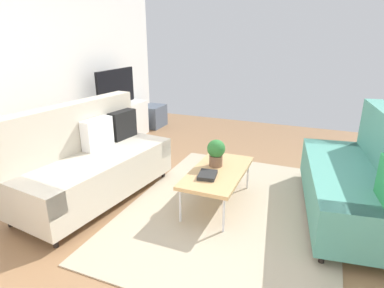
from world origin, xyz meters
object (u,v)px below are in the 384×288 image
Objects in this scene: couch_beige at (91,161)px; bottle_0 at (103,106)px; tv at (116,89)px; vase_0 at (92,107)px; tv_console at (118,124)px; potted_plant at (216,152)px; coffee_table at (218,173)px; storage_trunk at (153,116)px; table_book_0 at (207,175)px; couch_green at (360,179)px.

couch_beige is 10.33× the size of bottle_0.
tv reaches higher than couch_beige.
tv_console is at bearing -4.93° from vase_0.
bottle_0 is (0.95, 2.25, 0.14)m from potted_plant.
tv_console is (1.47, 2.35, -0.07)m from coffee_table.
tv reaches higher than storage_trunk.
couch_beige is at bearing -153.69° from tv.
potted_plant is (-2.46, -2.19, 0.37)m from storage_trunk.
couch_beige is 1.42× the size of tv_console.
potted_plant is at bearing 116.75° from couch_beige.
bottle_0 reaches higher than table_book_0.
tv is (1.85, 0.91, 0.51)m from couch_beige.
coffee_table is at bearing -138.80° from storage_trunk.
coffee_table is at bearing -122.28° from tv.
coffee_table is 2.78m from tv_console.
storage_trunk is 1.67× the size of potted_plant.
storage_trunk is at bearing -157.39° from couch_beige.
couch_beige is 6.39× the size of potted_plant.
storage_trunk is (1.10, -0.08, -0.73)m from tv.
vase_0 is 1.02× the size of bottle_0.
potted_plant is (0.49, -1.36, 0.15)m from couch_beige.
tv is 1.32m from storage_trunk.
tv_console is (1.85, 0.93, -0.13)m from couch_beige.
table_book_0 is at bearing 104.10° from couch_beige.
coffee_table is at bearing 93.84° from couch_green.
tv_console is at bearing 54.02° from table_book_0.
potted_plant reaches higher than table_book_0.
couch_green is 10.14× the size of vase_0.
potted_plant is 1.58× the size of vase_0.
couch_beige is 10.08× the size of vase_0.
storage_trunk is 3.31m from potted_plant.
couch_green is at bearing -107.41° from tv.
couch_green is at bearing -78.22° from coffee_table.
tv is 0.62m from vase_0.
couch_beige reaches higher than tv_console.
bottle_0 is at bearing -141.31° from couch_beige.
storage_trunk is at bearing 38.48° from table_book_0.
potted_plant is 2.47m from vase_0.
coffee_table is 4.58× the size of table_book_0.
couch_beige is 1.47m from coffee_table.
couch_green is 4.33m from storage_trunk.
couch_green reaches higher than bottle_0.
potted_plant is at bearing -120.87° from tv.
couch_beige and couch_green have the same top height.
vase_0 reaches higher than potted_plant.
couch_green reaches higher than potted_plant.
bottle_0 reaches higher than coffee_table.
table_book_0 is (-0.20, 0.05, 0.05)m from coffee_table.
coffee_table is at bearing -122.06° from tv_console.
tv is at bearing -90.00° from tv_console.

